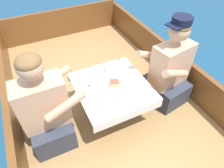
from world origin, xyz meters
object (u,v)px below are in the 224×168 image
at_px(person_port, 46,111).
at_px(coffee_cup_starboard, 93,85).
at_px(sandwich, 115,83).
at_px(person_starboard, 169,71).
at_px(coffee_cup_port, 109,70).
at_px(tin_can, 85,92).

height_order(person_port, coffee_cup_starboard, person_port).
height_order(person_port, sandwich, person_port).
distance_m(person_starboard, coffee_cup_port, 0.63).
bearing_deg(person_port, coffee_cup_port, 17.60).
height_order(person_starboard, sandwich, person_starboard).
bearing_deg(coffee_cup_starboard, tin_can, -147.21).
xyz_separation_m(sandwich, coffee_cup_port, (0.03, 0.20, 0.00)).
xyz_separation_m(person_port, coffee_cup_port, (0.70, 0.22, 0.06)).
height_order(person_starboard, coffee_cup_port, person_starboard).
relative_size(person_port, tin_can, 14.46).
relative_size(person_port, sandwich, 8.59).
bearing_deg(person_port, coffee_cup_starboard, 10.94).
relative_size(sandwich, coffee_cup_starboard, 1.23).
bearing_deg(person_port, person_starboard, -1.03).
height_order(person_starboard, tin_can, person_starboard).
distance_m(coffee_cup_starboard, tin_can, 0.11).
distance_m(sandwich, tin_can, 0.30).
xyz_separation_m(person_port, person_starboard, (1.28, -0.03, 0.01)).
bearing_deg(coffee_cup_starboard, sandwich, -19.51).
bearing_deg(sandwich, coffee_cup_starboard, 160.49).
relative_size(person_starboard, coffee_cup_port, 9.47).
relative_size(person_port, coffee_cup_starboard, 10.60).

